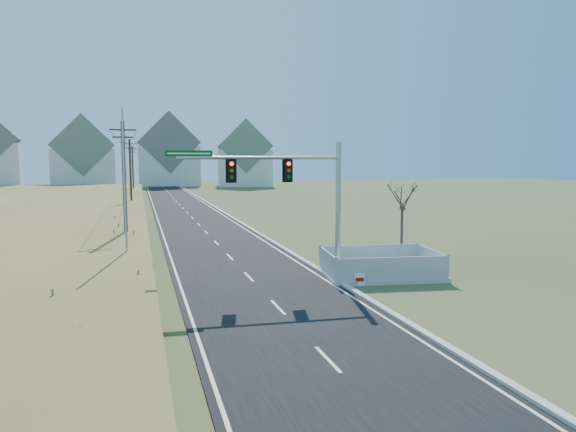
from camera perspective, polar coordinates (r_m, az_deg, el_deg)
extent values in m
plane|color=#3C4E26|center=(24.05, -2.38, -8.95)|extent=(260.00, 260.00, 0.00)
cube|color=black|center=(73.03, -11.83, 1.10)|extent=(8.00, 180.00, 0.06)
cube|color=#B2AFA8|center=(73.46, -8.60, 1.24)|extent=(0.30, 180.00, 0.18)
cylinder|color=#422D1E|center=(37.61, -17.71, 3.16)|extent=(0.26, 0.26, 9.00)
cube|color=#422D1E|center=(37.63, -17.90, 9.10)|extent=(1.80, 0.10, 0.10)
cube|color=#422D1E|center=(37.60, -17.88, 8.34)|extent=(1.40, 0.10, 0.10)
cylinder|color=#422D1E|center=(67.58, -17.09, 4.37)|extent=(0.26, 0.26, 9.00)
cube|color=#422D1E|center=(67.60, -17.20, 7.67)|extent=(1.80, 0.10, 0.10)
cube|color=#422D1E|center=(67.58, -17.18, 7.25)|extent=(1.40, 0.10, 0.10)
cylinder|color=#422D1E|center=(97.58, -16.86, 4.83)|extent=(0.26, 0.26, 9.00)
cube|color=#422D1E|center=(97.58, -16.93, 7.12)|extent=(1.80, 0.10, 0.10)
cube|color=#422D1E|center=(97.57, -16.92, 6.83)|extent=(1.40, 0.10, 0.10)
cube|color=silver|center=(131.16, -21.77, 4.92)|extent=(14.66, 10.95, 9.00)
cube|color=slate|center=(131.20, -21.86, 7.28)|extent=(14.93, 11.17, 14.26)
cube|color=silver|center=(134.77, -13.08, 5.43)|extent=(15.00, 10.00, 10.00)
cube|color=slate|center=(134.85, -13.15, 7.94)|extent=(15.27, 10.20, 15.27)
cube|color=silver|center=(129.12, -4.84, 5.32)|extent=(13.87, 10.31, 9.00)
cube|color=slate|center=(129.16, -4.87, 7.72)|extent=(14.12, 10.51, 13.24)
cylinder|color=#9EA0A5|center=(27.68, 5.50, -6.75)|extent=(0.62, 0.62, 0.21)
cylinder|color=#9EA0A5|center=(27.11, 5.58, 0.52)|extent=(0.27, 0.27, 7.25)
cylinder|color=#9EA0A5|center=(26.00, -3.12, 6.47)|extent=(8.27, 0.72, 0.17)
cube|color=black|center=(26.28, 0.02, 5.12)|extent=(0.36, 0.30, 1.05)
cube|color=black|center=(25.81, -6.30, 5.06)|extent=(0.36, 0.30, 1.05)
cube|color=#045319|center=(25.67, -10.96, 6.84)|extent=(2.27, 0.19, 0.31)
cube|color=#B7B5AD|center=(28.64, 10.21, -6.35)|extent=(6.70, 5.03, 0.23)
cube|color=#BBBBC1|center=(26.69, 11.57, -5.75)|extent=(5.82, 0.90, 1.17)
cube|color=#BBBBC1|center=(30.33, 9.07, -4.27)|extent=(5.82, 0.90, 1.17)
cube|color=#BBBBC1|center=(27.72, 4.45, -5.20)|extent=(0.63, 3.88, 1.17)
cube|color=#BBBBC1|center=(29.55, 15.66, -4.70)|extent=(0.63, 3.88, 1.17)
cube|color=white|center=(26.13, 7.95, -7.00)|extent=(0.52, 0.18, 0.65)
cube|color=#A40C0A|center=(26.10, 7.97, -7.02)|extent=(0.41, 0.13, 0.19)
cylinder|color=#B7B5AD|center=(29.99, -17.40, -6.02)|extent=(0.41, 0.41, 0.18)
cylinder|color=#9EA0A5|center=(29.40, -17.68, 2.53)|extent=(0.11, 0.11, 9.12)
cylinder|color=#4C3F33|center=(31.63, 12.51, -2.21)|extent=(0.16, 0.16, 3.50)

